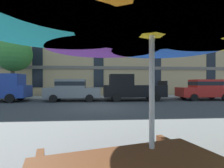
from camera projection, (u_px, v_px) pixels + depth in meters
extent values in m
plane|color=#2D3033|center=(100.00, 107.00, 10.86)|extent=(120.00, 120.00, 0.00)
cube|color=gray|center=(99.00, 97.00, 17.63)|extent=(56.00, 3.60, 0.12)
cube|color=tan|center=(98.00, 49.00, 25.77)|extent=(46.66, 12.00, 12.80)
cube|color=#6B6056|center=(99.00, 68.00, 19.77)|extent=(45.73, 0.08, 0.36)
cube|color=#6B6056|center=(99.00, 39.00, 19.75)|extent=(45.73, 0.08, 0.36)
cube|color=#6B6056|center=(99.00, 11.00, 19.73)|extent=(45.73, 0.08, 0.36)
cube|color=black|center=(37.00, 34.00, 19.19)|extent=(1.10, 0.06, 11.60)
cube|color=black|center=(99.00, 36.00, 19.75)|extent=(1.10, 0.06, 11.60)
cube|color=black|center=(156.00, 37.00, 20.32)|extent=(1.10, 0.06, 11.60)
cube|color=black|center=(211.00, 38.00, 20.88)|extent=(1.10, 0.06, 11.60)
cube|color=navy|center=(9.00, 80.00, 13.94)|extent=(1.90, 1.75, 0.90)
cylinder|color=black|center=(10.00, 98.00, 13.04)|extent=(0.68, 0.22, 0.68)
cylinder|color=black|center=(21.00, 96.00, 14.93)|extent=(0.68, 0.22, 0.68)
cube|color=slate|center=(73.00, 93.00, 14.36)|extent=(4.40, 1.76, 0.80)
cube|color=slate|center=(71.00, 83.00, 14.34)|extent=(2.30, 1.55, 0.68)
cube|color=black|center=(71.00, 83.00, 14.34)|extent=(2.32, 1.57, 0.32)
cylinder|color=black|center=(90.00, 97.00, 15.35)|extent=(0.60, 0.22, 0.60)
cylinder|color=black|center=(89.00, 98.00, 13.60)|extent=(0.60, 0.22, 0.60)
cylinder|color=black|center=(58.00, 97.00, 15.12)|extent=(0.60, 0.22, 0.60)
cylinder|color=black|center=(53.00, 99.00, 13.37)|extent=(0.60, 0.22, 0.60)
cube|color=black|center=(134.00, 91.00, 14.78)|extent=(5.10, 1.90, 0.96)
cube|color=black|center=(121.00, 80.00, 14.69)|extent=(1.90, 1.75, 0.90)
cube|color=black|center=(163.00, 83.00, 14.99)|extent=(0.16, 1.75, 0.36)
cylinder|color=black|center=(149.00, 96.00, 15.87)|extent=(0.68, 0.22, 0.68)
cylinder|color=black|center=(156.00, 97.00, 13.97)|extent=(0.68, 0.22, 0.68)
cylinder|color=black|center=(114.00, 96.00, 15.60)|extent=(0.68, 0.22, 0.68)
cylinder|color=black|center=(117.00, 98.00, 13.71)|extent=(0.68, 0.22, 0.68)
cube|color=#B21E19|center=(203.00, 92.00, 15.30)|extent=(4.40, 1.76, 0.80)
cube|color=#B21E19|center=(205.00, 83.00, 15.31)|extent=(2.30, 1.55, 0.68)
cube|color=black|center=(205.00, 83.00, 15.31)|extent=(2.32, 1.57, 0.32)
cylinder|color=black|center=(194.00, 97.00, 14.31)|extent=(0.60, 0.22, 0.60)
cylinder|color=black|center=(183.00, 96.00, 16.07)|extent=(0.60, 0.22, 0.60)
cylinder|color=black|center=(212.00, 96.00, 16.29)|extent=(0.60, 0.22, 0.60)
cylinder|color=brown|center=(13.00, 85.00, 16.59)|extent=(0.34, 0.34, 2.62)
sphere|color=#387F33|center=(15.00, 54.00, 16.54)|extent=(3.16, 3.16, 3.16)
sphere|color=#387F33|center=(13.00, 56.00, 16.64)|extent=(2.98, 2.98, 2.98)
sphere|color=#387F33|center=(8.00, 55.00, 16.38)|extent=(1.92, 1.92, 1.92)
cylinder|color=silver|center=(152.00, 104.00, 1.92)|extent=(0.06, 0.06, 2.49)
cone|color=blue|center=(166.00, 35.00, 2.81)|extent=(1.74, 1.74, 0.50)
cone|color=#662D9E|center=(103.00, 34.00, 2.73)|extent=(1.74, 1.74, 0.50)
cone|color=#199EB2|center=(59.00, 10.00, 1.83)|extent=(1.74, 1.74, 0.50)
cone|color=yellow|center=(152.00, 9.00, 1.91)|extent=(1.67, 1.67, 0.58)
cube|color=brown|center=(130.00, 165.00, 1.59)|extent=(1.94, 1.23, 0.06)
cube|color=brown|center=(108.00, 167.00, 2.17)|extent=(1.81, 0.73, 0.05)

